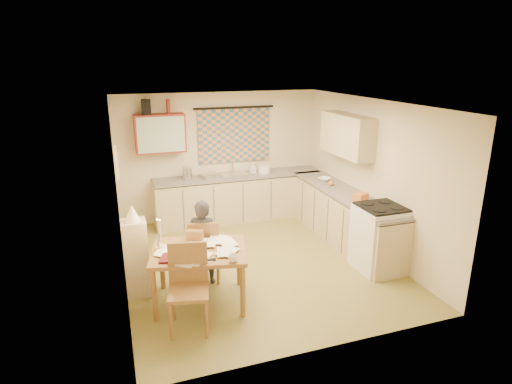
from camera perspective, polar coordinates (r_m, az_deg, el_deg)
name	(u,v)px	position (r m, az deg, el deg)	size (l,w,h in m)	color
floor	(256,263)	(6.91, 0.06, -9.40)	(4.00, 4.50, 0.02)	olive
ceiling	(256,102)	(6.20, 0.07, 11.88)	(4.00, 4.50, 0.02)	white
wall_back	(220,156)	(8.54, -4.88, 4.78)	(4.00, 0.02, 2.50)	beige
wall_front	(328,247)	(4.50, 9.52, -7.21)	(4.00, 0.02, 2.50)	beige
wall_left	(117,201)	(6.12, -18.03, -1.13)	(0.02, 4.50, 2.50)	beige
wall_right	(371,176)	(7.32, 15.12, 2.09)	(0.02, 4.50, 2.50)	beige
window_blind	(234,136)	(8.50, -2.91, 7.51)	(1.45, 0.03, 1.05)	#395A77
curtain_rod	(234,108)	(8.41, -2.93, 11.18)	(0.04, 0.04, 1.60)	black
wall_cabinet	(160,133)	(8.07, -12.67, 7.65)	(0.90, 0.34, 0.70)	maroon
wall_cabinet_glass	(161,135)	(7.90, -12.53, 7.47)	(0.84, 0.02, 0.64)	#99B2A5
upper_cabinet_right	(347,135)	(7.55, 12.03, 7.44)	(0.34, 1.30, 0.70)	tan
framed_print	(116,162)	(6.39, -18.15, 3.82)	(0.04, 0.50, 0.40)	beige
print_canvas	(118,162)	(6.39, -17.93, 3.84)	(0.01, 0.42, 0.32)	beige
counter_back	(239,197)	(8.54, -2.33, -0.74)	(3.30, 0.62, 0.92)	tan
counter_right	(343,217)	(7.63, 11.51, -3.32)	(0.62, 2.95, 0.92)	tan
stove	(379,238)	(6.78, 16.10, -5.87)	(0.66, 0.66, 1.02)	white
sink	(235,177)	(8.40, -2.79, 2.00)	(0.55, 0.45, 0.10)	silver
tap	(233,166)	(8.52, -3.13, 3.47)	(0.03, 0.03, 0.28)	silver
dish_rack	(210,176)	(8.26, -6.11, 2.16)	(0.35, 0.30, 0.06)	silver
kettle	(187,173)	(8.16, -9.17, 2.49)	(0.18, 0.18, 0.24)	silver
mixing_bowl	(264,169)	(8.55, 1.09, 3.12)	(0.24, 0.24, 0.16)	white
soap_bottle	(253,168)	(8.52, -0.42, 3.22)	(0.12, 0.12, 0.20)	white
bowl	(324,179)	(8.09, 9.11, 1.71)	(0.30, 0.30, 0.06)	white
orange_bag	(361,197)	(7.07, 13.76, -0.63)	(0.22, 0.16, 0.12)	#CC692B
fruit_orange	(331,183)	(7.77, 9.99, 1.17)	(0.10, 0.10, 0.10)	#CC692B
speaker	(146,107)	(7.98, -14.44, 10.92)	(0.16, 0.20, 0.26)	black
bottle_green	(148,107)	(7.99, -14.19, 10.94)	(0.07, 0.07, 0.26)	#195926
bottle_brown	(168,106)	(8.02, -11.63, 11.13)	(0.07, 0.07, 0.26)	maroon
dining_table	(200,276)	(5.77, -7.49, -10.98)	(1.38, 1.17, 0.75)	brown
chair_far	(205,261)	(6.33, -6.77, -9.10)	(0.53, 0.53, 0.95)	brown
chair_near	(189,304)	(5.29, -8.90, -14.57)	(0.56, 0.56, 1.03)	brown
person	(203,242)	(6.12, -7.10, -6.66)	(0.54, 0.45, 1.25)	black
shelf_stand	(136,258)	(6.03, -15.67, -8.50)	(0.32, 0.30, 1.08)	tan
lampshade	(132,213)	(5.78, -16.19, -2.70)	(0.20, 0.20, 0.22)	beige
letter_rack	(195,236)	(5.82, -8.14, -5.82)	(0.22, 0.10, 0.16)	brown
mug	(233,258)	(5.23, -3.08, -8.82)	(0.12, 0.12, 0.09)	white
magazine	(160,258)	(5.43, -12.63, -8.60)	(0.27, 0.32, 0.03)	maroon
book	(169,253)	(5.55, -11.58, -7.99)	(0.28, 0.30, 0.02)	#CC692B
orange_box	(173,261)	(5.32, -11.01, -8.99)	(0.12, 0.08, 0.04)	#CC692B
eyeglasses	(210,260)	(5.30, -6.10, -8.98)	(0.13, 0.04, 0.02)	black
candle_holder	(160,243)	(5.67, -12.72, -6.59)	(0.06, 0.06, 0.18)	silver
candle	(160,228)	(5.60, -12.68, -4.67)	(0.02, 0.02, 0.22)	white
candle_flame	(157,220)	(5.54, -13.05, -3.60)	(0.02, 0.02, 0.02)	#FFCC66
papers	(196,251)	(5.53, -7.95, -7.82)	(1.10, 0.90, 0.03)	white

